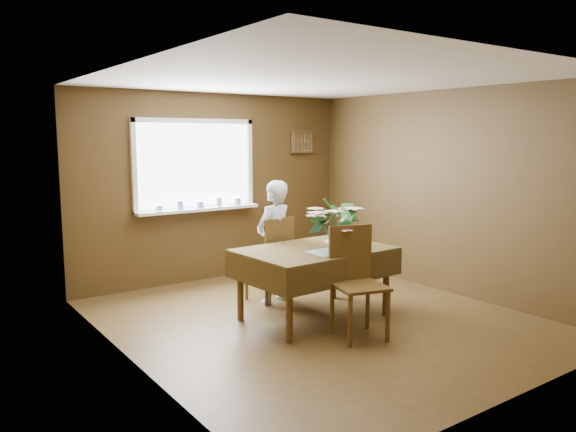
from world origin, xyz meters
TOP-DOWN VIEW (x-y plane):
  - floor at (0.00, 0.00)m, footprint 4.50×4.50m
  - ceiling at (0.00, 0.00)m, footprint 4.50×4.50m
  - wall_back at (0.00, 2.25)m, footprint 4.00×0.00m
  - wall_front at (0.00, -2.25)m, footprint 4.00×0.00m
  - wall_left at (-2.00, 0.00)m, footprint 0.00×4.50m
  - wall_right at (2.00, 0.00)m, footprint 0.00×4.50m
  - window_assembly at (-0.29, 2.20)m, footprint 1.72×0.20m
  - spoon_rack at (1.45, 2.22)m, footprint 0.44×0.05m
  - dining_table at (0.01, 0.09)m, footprint 1.60×1.13m
  - chair_far at (-0.01, 0.84)m, footprint 0.48×0.48m
  - chair_near at (0.01, -0.56)m, footprint 0.56×0.56m
  - seated_woman at (-0.02, 0.80)m, footprint 0.60×0.47m
  - flower_bouquet at (0.07, -0.18)m, footprint 0.53×0.53m
  - side_plate at (0.41, 0.21)m, footprint 0.32×0.32m
  - table_knife at (0.19, -0.15)m, footprint 0.04×0.21m

SIDE VIEW (x-z plane):
  - floor at x=0.00m, z-range 0.00..0.00m
  - chair_far at x=-0.01m, z-range 0.04..1.04m
  - chair_near at x=0.01m, z-range 0.04..1.11m
  - dining_table at x=0.01m, z-range 0.28..1.05m
  - seated_woman at x=-0.02m, z-range 0.00..1.43m
  - side_plate at x=0.41m, z-range 0.76..0.77m
  - table_knife at x=0.19m, z-range 0.76..0.77m
  - flower_bouquet at x=0.07m, z-range 0.83..1.28m
  - wall_back at x=0.00m, z-range -0.75..3.25m
  - wall_front at x=0.00m, z-range -0.75..3.25m
  - wall_left at x=-2.00m, z-range -1.00..3.50m
  - wall_right at x=2.00m, z-range -1.00..3.50m
  - window_assembly at x=-0.29m, z-range 0.74..1.96m
  - spoon_rack at x=1.45m, z-range 1.69..2.02m
  - ceiling at x=0.00m, z-range 2.50..2.50m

